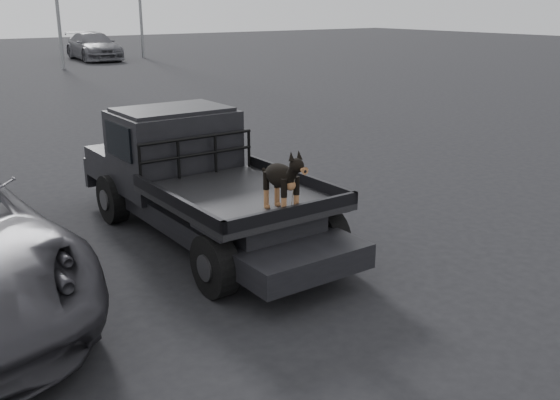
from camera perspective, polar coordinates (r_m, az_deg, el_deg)
ground at (r=7.89m, az=-3.26°, el=-7.19°), size 120.00×120.00×0.00m
flatbed_ute at (r=9.08m, az=-6.78°, el=-0.78°), size 2.00×5.40×0.92m
ute_cab at (r=9.67m, az=-9.71°, el=5.74°), size 1.72×1.30×0.88m
headache_rack at (r=9.05m, az=-7.56°, el=3.96°), size 1.80×0.08×0.55m
dog at (r=7.38m, az=0.11°, el=1.76°), size 0.32×0.60×0.74m
distant_car_b at (r=40.30m, az=-16.68°, el=13.32°), size 2.61×5.74×1.63m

